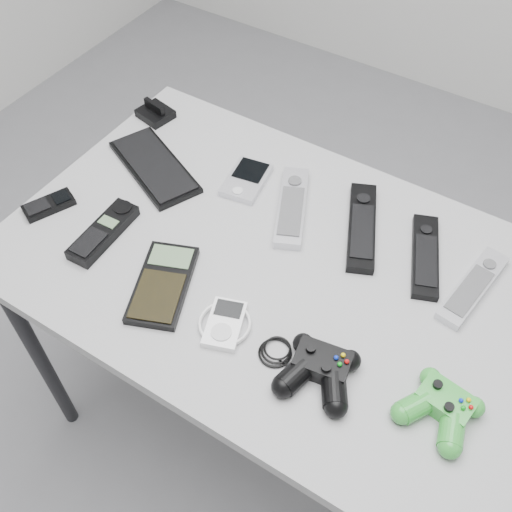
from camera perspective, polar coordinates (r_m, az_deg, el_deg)
The scene contains 15 objects.
floor at distance 1.78m, azimuth 1.89°, elevation -15.01°, with size 3.50×3.50×0.00m, color gray.
desk at distance 1.21m, azimuth 2.06°, elevation -2.53°, with size 1.07×0.69×0.72m.
pda_keyboard at distance 1.35m, azimuth -9.66°, elevation 8.43°, with size 0.25×0.11×0.02m, color black.
dock_bracket at distance 1.49m, azimuth -9.61°, elevation 13.55°, with size 0.08×0.07×0.04m, color black.
pda at distance 1.30m, azimuth -0.93°, elevation 7.30°, with size 0.08×0.12×0.02m, color silver.
remote_silver_a at distance 1.24m, azimuth 3.43°, elevation 4.76°, with size 0.05×0.22×0.02m, color silver.
remote_black_a at distance 1.22m, azimuth 10.05°, elevation 2.83°, with size 0.05×0.23×0.02m, color black.
remote_black_b at distance 1.20m, azimuth 15.82°, elevation 0.06°, with size 0.05×0.20×0.02m, color black.
remote_silver_b at distance 1.18m, azimuth 19.98°, elevation -2.75°, with size 0.05×0.20×0.02m, color silver.
mobile_phone at distance 1.32m, azimuth -19.15°, elevation 4.65°, with size 0.05×0.10×0.02m, color black.
cordless_handset at distance 1.23m, azimuth -14.33°, elevation 2.25°, with size 0.05×0.17×0.03m, color black.
calculator at distance 1.13m, azimuth -8.87°, elevation -2.63°, with size 0.09×0.19×0.02m, color black.
mp3_player at distance 1.07m, azimuth -3.00°, elevation -6.44°, with size 0.10×0.10×0.02m, color white.
controller_black at distance 1.01m, azimuth 6.08°, elevation -10.63°, with size 0.22×0.14×0.04m, color black, non-canonical shape.
controller_green at distance 1.02m, azimuth 17.26°, elevation -13.52°, with size 0.12×0.13×0.04m, color green, non-canonical shape.
Camera 1 is at (0.34, -0.65, 1.62)m, focal length 42.00 mm.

